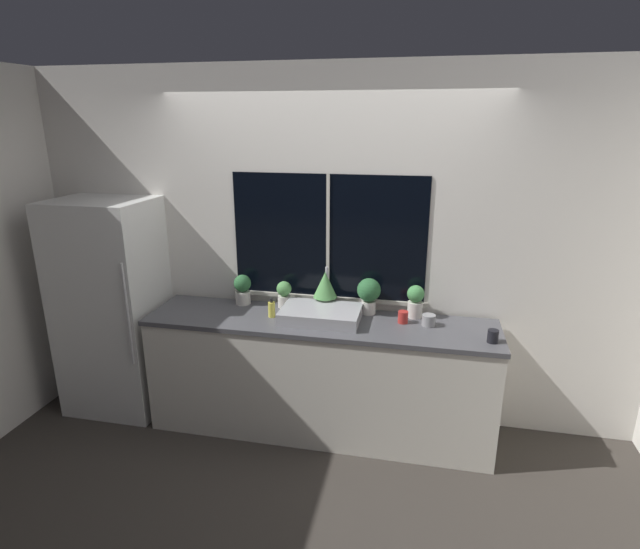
{
  "coord_description": "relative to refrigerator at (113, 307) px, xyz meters",
  "views": [
    {
      "loc": [
        0.7,
        -3.01,
        2.3
      ],
      "look_at": [
        0.0,
        0.28,
        1.26
      ],
      "focal_mm": 28.0,
      "sensor_mm": 36.0,
      "label": 1
    }
  ],
  "objects": [
    {
      "name": "wall_left",
      "position": [
        -0.65,
        1.19,
        0.48
      ],
      "size": [
        0.06,
        7.0,
        2.7
      ],
      "color": "silver",
      "rests_on": "ground_plane"
    },
    {
      "name": "counter",
      "position": [
        1.71,
        -0.03,
        -0.41
      ],
      "size": [
        2.57,
        0.59,
        0.91
      ],
      "color": "silver",
      "rests_on": "ground_plane"
    },
    {
      "name": "refrigerator",
      "position": [
        0.0,
        0.0,
        0.0
      ],
      "size": [
        0.75,
        0.63,
        1.73
      ],
      "color": "silver",
      "rests_on": "ground_plane"
    },
    {
      "name": "potted_plant_right",
      "position": [
        2.04,
        0.18,
        0.2
      ],
      "size": [
        0.18,
        0.18,
        0.27
      ],
      "color": "silver",
      "rests_on": "counter"
    },
    {
      "name": "potted_plant_center",
      "position": [
        1.7,
        0.18,
        0.22
      ],
      "size": [
        0.18,
        0.18,
        0.31
      ],
      "color": "silver",
      "rests_on": "counter"
    },
    {
      "name": "ground_plane",
      "position": [
        1.71,
        -0.31,
        -0.87
      ],
      "size": [
        14.0,
        14.0,
        0.0
      ],
      "primitive_type": "plane",
      "color": "#38332D"
    },
    {
      "name": "mug_grey",
      "position": [
        2.48,
        0.04,
        0.08
      ],
      "size": [
        0.1,
        0.1,
        0.08
      ],
      "color": "gray",
      "rests_on": "counter"
    },
    {
      "name": "mug_red",
      "position": [
        2.3,
        0.05,
        0.09
      ],
      "size": [
        0.07,
        0.07,
        0.09
      ],
      "color": "#B72D28",
      "rests_on": "counter"
    },
    {
      "name": "potted_plant_far_right",
      "position": [
        2.38,
        0.18,
        0.17
      ],
      "size": [
        0.13,
        0.13,
        0.24
      ],
      "color": "silver",
      "rests_on": "counter"
    },
    {
      "name": "potted_plant_far_left",
      "position": [
        1.04,
        0.18,
        0.17
      ],
      "size": [
        0.14,
        0.14,
        0.24
      ],
      "color": "silver",
      "rests_on": "counter"
    },
    {
      "name": "sink",
      "position": [
        1.71,
        -0.02,
        0.09
      ],
      "size": [
        0.57,
        0.43,
        0.34
      ],
      "color": "#ADADB2",
      "rests_on": "counter"
    },
    {
      "name": "mug_black",
      "position": [
        2.89,
        -0.16,
        0.09
      ],
      "size": [
        0.07,
        0.07,
        0.09
      ],
      "color": "black",
      "rests_on": "counter"
    },
    {
      "name": "wall_back",
      "position": [
        1.71,
        0.32,
        0.49
      ],
      "size": [
        8.0,
        0.09,
        2.7
      ],
      "color": "silver",
      "rests_on": "ground_plane"
    },
    {
      "name": "soap_bottle",
      "position": [
        1.35,
        -0.03,
        0.1
      ],
      "size": [
        0.05,
        0.05,
        0.15
      ],
      "color": "#DBD14C",
      "rests_on": "counter"
    },
    {
      "name": "wall_right",
      "position": [
        4.07,
        1.19,
        0.48
      ],
      "size": [
        0.06,
        7.0,
        2.7
      ],
      "color": "silver",
      "rests_on": "ground_plane"
    },
    {
      "name": "potted_plant_left",
      "position": [
        1.38,
        0.18,
        0.15
      ],
      "size": [
        0.12,
        0.12,
        0.21
      ],
      "color": "silver",
      "rests_on": "counter"
    }
  ]
}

